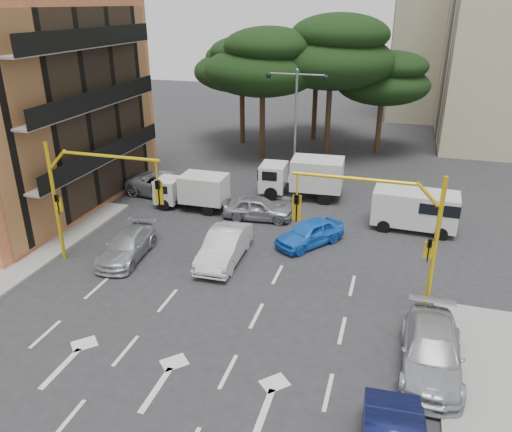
% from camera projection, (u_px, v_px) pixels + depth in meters
% --- Properties ---
extents(ground, '(120.00, 120.00, 0.00)m').
position_uv_depth(ground, '(211.00, 308.00, 20.95)').
color(ground, '#28282B').
rests_on(ground, ground).
extents(median_strip, '(1.40, 6.00, 0.15)m').
position_uv_depth(median_strip, '(294.00, 184.00, 35.01)').
color(median_strip, gray).
rests_on(median_strip, ground).
extents(apartment_beige_far, '(16.20, 12.15, 16.70)m').
position_uv_depth(apartment_beige_far, '(472.00, 37.00, 53.03)').
color(apartment_beige_far, '#BAB18C').
rests_on(apartment_beige_far, ground).
extents(pine_left_near, '(9.15, 9.15, 10.23)m').
position_uv_depth(pine_left_near, '(263.00, 62.00, 38.31)').
color(pine_left_near, '#382616').
rests_on(pine_left_near, ground).
extents(pine_center, '(9.98, 9.98, 11.16)m').
position_uv_depth(pine_center, '(332.00, 52.00, 38.50)').
color(pine_center, '#382616').
rests_on(pine_center, ground).
extents(pine_left_far, '(8.32, 8.32, 9.30)m').
position_uv_depth(pine_left_far, '(242.00, 64.00, 42.89)').
color(pine_left_far, '#382616').
rests_on(pine_left_far, ground).
extents(pine_right, '(7.49, 7.49, 8.37)m').
position_uv_depth(pine_right, '(384.00, 78.00, 40.04)').
color(pine_right, '#382616').
rests_on(pine_right, ground).
extents(pine_back, '(9.15, 9.15, 10.23)m').
position_uv_depth(pine_back, '(318.00, 54.00, 43.69)').
color(pine_back, '#382616').
rests_on(pine_back, ground).
extents(signal_mast_right, '(5.79, 0.37, 6.00)m').
position_uv_depth(signal_mast_right, '(389.00, 224.00, 19.40)').
color(signal_mast_right, yellow).
rests_on(signal_mast_right, ground).
extents(signal_mast_left, '(5.79, 0.37, 6.00)m').
position_uv_depth(signal_mast_left, '(86.00, 190.00, 22.94)').
color(signal_mast_left, yellow).
rests_on(signal_mast_left, ground).
extents(street_lamp_center, '(4.16, 0.36, 7.77)m').
position_uv_depth(street_lamp_center, '(296.00, 107.00, 32.90)').
color(street_lamp_center, slate).
rests_on(street_lamp_center, median_strip).
extents(car_white_hatch, '(1.76, 4.74, 1.55)m').
position_uv_depth(car_white_hatch, '(224.00, 246.00, 24.50)').
color(car_white_hatch, silver).
rests_on(car_white_hatch, ground).
extents(car_blue_compact, '(3.65, 4.15, 1.36)m').
position_uv_depth(car_blue_compact, '(310.00, 233.00, 26.18)').
color(car_blue_compact, blue).
rests_on(car_blue_compact, ground).
extents(car_silver_wagon, '(2.24, 4.62, 1.30)m').
position_uv_depth(car_silver_wagon, '(127.00, 246.00, 24.85)').
color(car_silver_wagon, '#ABAFB3').
rests_on(car_silver_wagon, ground).
extents(car_silver_cross_a, '(5.82, 3.38, 1.53)m').
position_uv_depth(car_silver_cross_a, '(167.00, 185.00, 32.74)').
color(car_silver_cross_a, '#979A9F').
rests_on(car_silver_cross_a, ground).
extents(car_silver_cross_b, '(4.23, 2.03, 1.39)m').
position_uv_depth(car_silver_cross_b, '(258.00, 208.00, 29.29)').
color(car_silver_cross_b, '#999AA1').
rests_on(car_silver_cross_b, ground).
extents(car_silver_parked, '(2.09, 5.05, 1.46)m').
position_uv_depth(car_silver_parked, '(431.00, 351.00, 17.21)').
color(car_silver_parked, '#A8AAB0').
rests_on(car_silver_parked, ground).
extents(van_white, '(4.65, 2.26, 2.28)m').
position_uv_depth(van_white, '(414.00, 210.00, 27.81)').
color(van_white, silver).
rests_on(van_white, ground).
extents(box_truck_a, '(4.55, 1.94, 2.23)m').
position_uv_depth(box_truck_a, '(192.00, 191.00, 30.65)').
color(box_truck_a, silver).
rests_on(box_truck_a, ground).
extents(box_truck_b, '(5.53, 2.58, 2.66)m').
position_uv_depth(box_truck_b, '(302.00, 178.00, 32.35)').
color(box_truck_b, white).
rests_on(box_truck_b, ground).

